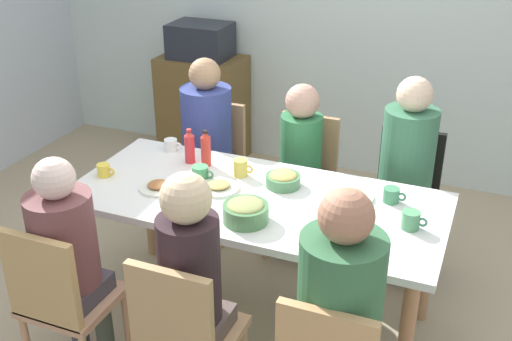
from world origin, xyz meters
name	(u,v)px	position (x,y,z in m)	size (l,w,h in m)	color
ground_plane	(256,315)	(0.00, 0.00, 0.00)	(6.50, 6.50, 0.00)	tan
wall_back	(362,13)	(0.00, 2.14, 1.30)	(5.66, 0.12, 2.60)	silver
dining_table	(256,211)	(0.00, 0.00, 0.69)	(1.95, 0.87, 0.77)	white
chair_0	(213,160)	(-0.65, 0.82, 0.51)	(0.40, 0.40, 0.90)	tan
person_0	(206,132)	(-0.65, 0.73, 0.75)	(0.33, 0.33, 1.25)	brown
chair_1	(184,333)	(0.00, -0.82, 0.51)	(0.40, 0.40, 0.90)	tan
person_1	(192,279)	(0.00, -0.72, 0.74)	(0.30, 0.30, 1.24)	brown
chair_2	(60,298)	(-0.65, -0.82, 0.51)	(0.40, 0.40, 0.90)	tan
person_2	(67,251)	(-0.65, -0.73, 0.71)	(0.30, 0.30, 1.19)	#413F4B
chair_3	(405,194)	(0.65, 0.82, 0.51)	(0.40, 0.40, 0.90)	black
person_3	(407,163)	(0.65, 0.73, 0.77)	(0.31, 0.31, 1.28)	brown
chair_4	(304,176)	(0.00, 0.82, 0.51)	(0.40, 0.40, 0.90)	tan
person_4	(300,157)	(0.00, 0.72, 0.69)	(0.30, 0.30, 1.16)	#30374D
person_5	(340,308)	(0.65, -0.73, 0.78)	(0.33, 0.33, 1.30)	#504F3A
plate_0	(159,187)	(-0.51, -0.12, 0.79)	(0.21, 0.21, 0.04)	silver
plate_1	(319,237)	(0.42, -0.27, 0.79)	(0.22, 0.22, 0.04)	white
plate_2	(352,196)	(0.47, 0.17, 0.79)	(0.22, 0.22, 0.04)	silver
plate_3	(219,187)	(-0.21, 0.00, 0.79)	(0.22, 0.22, 0.04)	silver
bowl_0	(246,211)	(0.05, -0.25, 0.83)	(0.22, 0.22, 0.11)	#4C7C4C
bowl_1	(283,179)	(0.09, 0.17, 0.81)	(0.19, 0.19, 0.08)	#4E8256
cup_0	(201,173)	(-0.35, 0.07, 0.81)	(0.13, 0.09, 0.08)	#47945E
cup_1	(104,170)	(-0.87, -0.10, 0.81)	(0.11, 0.07, 0.07)	yellow
cup_2	(411,220)	(0.80, -0.02, 0.82)	(0.12, 0.09, 0.09)	#4F9362
cup_3	(179,194)	(-0.34, -0.20, 0.82)	(0.12, 0.08, 0.09)	white
cup_4	(171,145)	(-0.70, 0.35, 0.81)	(0.11, 0.08, 0.07)	white
cup_5	(392,195)	(0.66, 0.21, 0.81)	(0.12, 0.08, 0.08)	#42875E
cup_6	(241,168)	(-0.17, 0.19, 0.82)	(0.11, 0.08, 0.10)	#E1C550
bottle_0	(206,149)	(-0.41, 0.24, 0.87)	(0.06, 0.06, 0.21)	red
bottle_1	(190,147)	(-0.51, 0.24, 0.87)	(0.06, 0.06, 0.21)	red
side_cabinet	(203,109)	(-1.24, 1.84, 0.45)	(0.70, 0.44, 0.90)	brown
microwave	(201,41)	(-1.24, 1.84, 1.04)	(0.48, 0.36, 0.28)	#20232D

